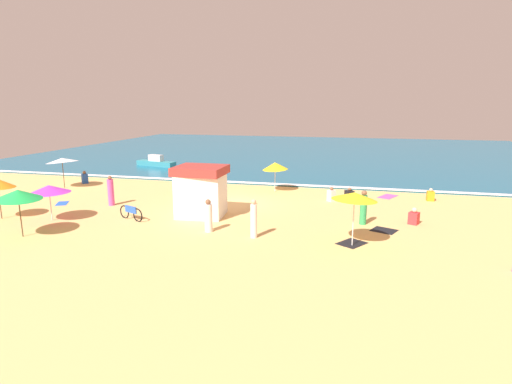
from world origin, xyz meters
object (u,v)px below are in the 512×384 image
beachgoer_0 (180,187)px  beachgoer_3 (331,195)px  beach_umbrella_5 (355,196)px  beachgoer_10 (349,195)px  beachgoer_7 (85,178)px  beachgoer_9 (208,217)px  lifeguard_cabana (201,191)px  beach_umbrella_2 (49,189)px  beachgoer_6 (111,192)px  small_boat_0 (156,162)px  beach_umbrella_0 (275,166)px  beach_umbrella_4 (62,160)px  beach_umbrella_3 (18,195)px  beachgoer_1 (430,196)px  beachgoer_8 (254,219)px  beachgoer_4 (414,217)px  beachgoer_5 (363,208)px  parked_bicycle (131,213)px

beachgoer_0 → beachgoer_3: (10.13, 0.04, -0.01)m
beach_umbrella_5 → beachgoer_10: bearing=92.6°
beachgoer_7 → beachgoer_9: 16.16m
lifeguard_cabana → beach_umbrella_2: lifeguard_cabana is taller
beachgoer_6 → beachgoer_7: beachgoer_6 is taller
beachgoer_7 → beachgoer_10: (19.64, -0.82, -0.08)m
beachgoer_3 → beachgoer_6: beachgoer_6 is taller
beachgoer_3 → beachgoer_6: size_ratio=0.51×
beach_umbrella_5 → beachgoer_10: size_ratio=3.29×
beachgoer_10 → small_boat_0: size_ratio=0.20×
beach_umbrella_0 → beachgoer_0: beach_umbrella_0 is taller
beach_umbrella_4 → beachgoer_9: 15.59m
beach_umbrella_5 → beach_umbrella_0: bearing=118.3°
beach_umbrella_3 → lifeguard_cabana: bearing=39.1°
beachgoer_7 → small_boat_0: (1.38, 8.79, 0.03)m
beachgoer_9 → beachgoer_10: bearing=52.8°
lifeguard_cabana → beachgoer_1: bearing=28.4°
beach_umbrella_0 → beach_umbrella_4: (-14.94, -2.50, 0.23)m
beachgoer_0 → small_boat_0: (-7.05, 10.19, 0.05)m
beachgoer_1 → beachgoer_8: (-8.89, -9.70, 0.53)m
beach_umbrella_5 → beachgoer_4: (2.93, 4.05, -1.81)m
beachgoer_0 → beachgoer_8: size_ratio=0.53×
beach_umbrella_5 → beachgoer_6: beach_umbrella_5 is taller
beachgoer_9 → beach_umbrella_0: bearing=83.0°
beach_umbrella_5 → beachgoer_5: (0.43, 3.40, -1.34)m
beachgoer_8 → small_boat_0: size_ratio=0.43×
beach_umbrella_4 → small_boat_0: size_ratio=0.69×
beachgoer_0 → small_boat_0: bearing=124.7°
parked_bicycle → beachgoer_0: 6.74m
small_boat_0 → beachgoer_5: bearing=-37.9°
beach_umbrella_5 → beachgoer_10: 8.84m
beach_umbrella_2 → parked_bicycle: bearing=15.9°
beachgoer_0 → beachgoer_5: 12.91m
lifeguard_cabana → beachgoer_4: 11.07m
beach_umbrella_0 → beachgoer_1: (9.98, -0.40, -1.43)m
beach_umbrella_2 → parked_bicycle: (3.94, 1.12, -1.28)m
beachgoer_0 → beachgoer_1: 16.21m
beach_umbrella_2 → beachgoer_7: (-4.76, 9.26, -1.25)m
beach_umbrella_2 → beach_umbrella_3: 2.71m
beach_umbrella_2 → beachgoer_9: size_ratio=1.53×
beachgoer_1 → small_boat_0: (-23.17, 8.52, 0.12)m
beachgoer_10 → beach_umbrella_0: bearing=163.5°
small_boat_0 → beachgoer_7: bearing=-98.9°
beach_umbrella_5 → beach_umbrella_4: bearing=159.5°
beachgoer_3 → beachgoer_10: beachgoer_3 is taller
parked_bicycle → beachgoer_5: 11.95m
beachgoer_5 → small_boat_0: 24.18m
beach_umbrella_0 → beachgoer_1: 10.09m
beach_umbrella_0 → beachgoer_0: (-6.14, -2.08, -1.36)m
beach_umbrella_3 → beachgoer_3: bearing=38.6°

